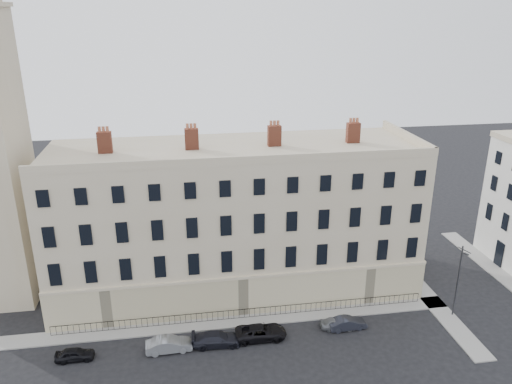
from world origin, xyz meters
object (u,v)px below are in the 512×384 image
car_a (75,354)px  car_d (261,332)px  car_e (338,323)px  car_c (216,339)px  car_b (169,345)px  car_f (347,323)px  streetlamp (458,278)px

car_a → car_d: car_d is taller
car_e → car_c: bearing=100.4°
car_b → car_c: 4.09m
car_b → car_f: car_b is taller
car_d → car_e: car_d is taller
car_b → car_f: 16.13m
car_f → streetlamp: bearing=-91.4°
car_c → car_d: (3.98, 0.33, 0.01)m
car_d → car_e: bearing=-87.2°
car_b → car_c: car_b is taller
car_a → car_b: car_b is taller
car_d → car_b: bearing=93.7°
car_b → streetlamp: size_ratio=0.53×
car_a → streetlamp: streetlamp is taller
car_d → streetlamp: bearing=-88.3°
car_f → car_b: bearing=89.1°
car_a → car_e: (23.03, 0.70, 0.00)m
car_d → streetlamp: (18.67, 0.44, 3.46)m
car_d → car_f: (8.05, 0.14, -0.05)m
car_a → car_c: car_c is taller
car_a → car_e: car_e is taller
car_b → car_d: bearing=-89.3°
car_d → streetlamp: 18.99m
car_b → streetlamp: 26.97m
car_b → car_d: (8.07, 0.48, -0.01)m
car_f → streetlamp: streetlamp is taller
car_a → car_b: (7.76, -0.10, 0.11)m
car_b → car_f: size_ratio=1.12×
car_b → car_c: size_ratio=0.92×
car_a → car_c: 11.85m
car_a → car_c: size_ratio=0.74×
car_f → car_c: bearing=89.1°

